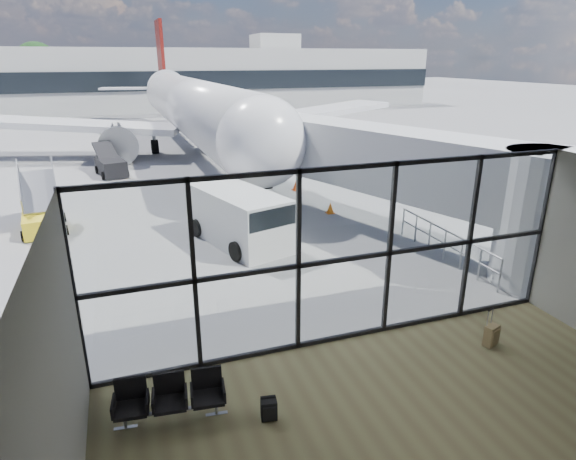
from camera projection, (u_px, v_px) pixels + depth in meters
ground at (170, 130)px, 47.85m from camera, size 220.00×220.00×0.00m
lounge_shell at (487, 352)px, 7.11m from camera, size 12.02×8.01×4.51m
glass_curtain_wall at (345, 257)px, 11.51m from camera, size 12.10×0.12×4.50m
jet_bridge at (380, 164)px, 19.14m from camera, size 8.00×16.50×4.33m
apron_railing at (445, 240)px, 16.87m from camera, size 0.06×5.46×1.11m
far_terminal at (146, 78)px, 65.79m from camera, size 80.00×12.20×11.00m
tree_5 at (37, 64)px, 69.70m from camera, size 6.27×6.27×9.03m
seating_row at (170, 395)px, 9.41m from camera, size 2.14×0.81×0.95m
backpack at (269, 410)px, 9.45m from camera, size 0.34×0.33×0.47m
suitcase at (491, 335)px, 11.86m from camera, size 0.41×0.35×0.98m
airliner at (191, 107)px, 36.89m from camera, size 35.48×41.04×10.57m
service_van at (240, 217)px, 18.28m from camera, size 3.33×5.07×2.03m
belt_loader at (111, 165)px, 29.26m from camera, size 2.05×3.95×1.74m
mobile_stairs at (43, 218)px, 19.81m from camera, size 1.98×3.30×2.21m
traffic_cone_a at (200, 190)px, 25.20m from camera, size 0.36×0.36×0.52m
traffic_cone_b at (330, 208)px, 22.12m from camera, size 0.37×0.37×0.52m
traffic_cone_c at (296, 185)px, 25.97m from camera, size 0.45×0.45×0.64m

